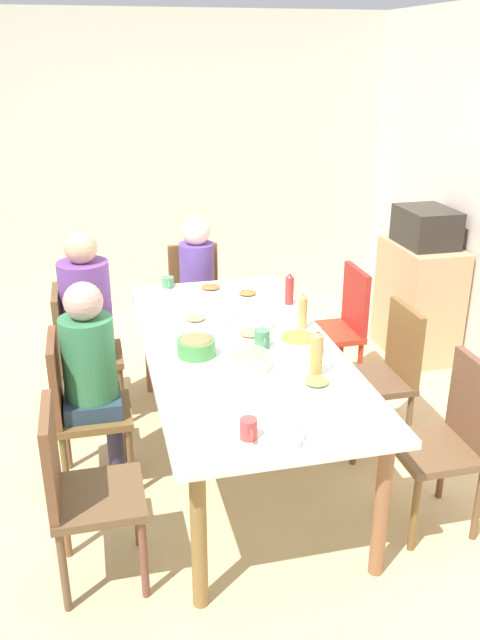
# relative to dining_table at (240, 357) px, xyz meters

# --- Properties ---
(ground_plane) EXTENTS (6.38, 6.38, 0.00)m
(ground_plane) POSITION_rel_dining_table_xyz_m (0.00, 0.00, -0.69)
(ground_plane) COLOR tan
(wall_left) EXTENTS (0.12, 4.16, 2.60)m
(wall_left) POSITION_rel_dining_table_xyz_m (-2.72, 0.00, 0.61)
(wall_left) COLOR beige
(wall_left) RESTS_ON ground_plane
(dining_table) EXTENTS (2.22, 1.03, 0.76)m
(dining_table) POSITION_rel_dining_table_xyz_m (0.00, 0.00, 0.00)
(dining_table) COLOR white
(dining_table) RESTS_ON ground_plane
(chair_0) EXTENTS (0.40, 0.40, 0.90)m
(chair_0) POSITION_rel_dining_table_xyz_m (0.00, 0.90, -0.18)
(chair_0) COLOR brown
(chair_0) RESTS_ON ground_plane
(chair_1) EXTENTS (0.40, 0.40, 0.90)m
(chair_1) POSITION_rel_dining_table_xyz_m (0.74, 0.90, -0.18)
(chair_1) COLOR brown
(chair_1) RESTS_ON ground_plane
(chair_2) EXTENTS (0.40, 0.40, 0.90)m
(chair_2) POSITION_rel_dining_table_xyz_m (-0.74, 0.90, -0.18)
(chair_2) COLOR #B5341F
(chair_2) RESTS_ON ground_plane
(chair_3) EXTENTS (0.40, 0.40, 0.90)m
(chair_3) POSITION_rel_dining_table_xyz_m (-0.74, -0.90, -0.18)
(chair_3) COLOR brown
(chair_3) RESTS_ON ground_plane
(person_3) EXTENTS (0.32, 0.32, 1.27)m
(person_3) POSITION_rel_dining_table_xyz_m (-0.74, -0.81, 0.07)
(person_3) COLOR brown
(person_3) RESTS_ON ground_plane
(chair_4) EXTENTS (0.40, 0.40, 0.90)m
(chair_4) POSITION_rel_dining_table_xyz_m (0.74, -0.90, -0.18)
(chair_4) COLOR brown
(chair_4) RESTS_ON ground_plane
(chair_5) EXTENTS (0.40, 0.40, 0.90)m
(chair_5) POSITION_rel_dining_table_xyz_m (0.00, -0.90, -0.18)
(chair_5) COLOR brown
(chair_5) RESTS_ON ground_plane
(person_5) EXTENTS (0.30, 0.30, 1.19)m
(person_5) POSITION_rel_dining_table_xyz_m (0.00, -0.80, 0.02)
(person_5) COLOR #283544
(person_5) RESTS_ON ground_plane
(chair_6) EXTENTS (0.40, 0.40, 0.90)m
(chair_6) POSITION_rel_dining_table_xyz_m (-1.49, 0.00, -0.18)
(chair_6) COLOR brown
(chair_6) RESTS_ON ground_plane
(person_6) EXTENTS (0.30, 0.30, 1.16)m
(person_6) POSITION_rel_dining_table_xyz_m (-1.39, 0.00, -0.00)
(person_6) COLOR brown
(person_6) RESTS_ON ground_plane
(plate_0) EXTENTS (0.22, 0.22, 0.04)m
(plate_0) POSITION_rel_dining_table_xyz_m (-0.39, -0.18, 0.09)
(plate_0) COLOR white
(plate_0) RESTS_ON dining_table
(plate_1) EXTENTS (0.22, 0.22, 0.04)m
(plate_1) POSITION_rel_dining_table_xyz_m (0.55, 0.25, 0.09)
(plate_1) COLOR white
(plate_1) RESTS_ON dining_table
(plate_2) EXTENTS (0.24, 0.24, 0.04)m
(plate_2) POSITION_rel_dining_table_xyz_m (-0.10, 0.09, 0.09)
(plate_2) COLOR white
(plate_2) RESTS_ON dining_table
(plate_3) EXTENTS (0.23, 0.23, 0.04)m
(plate_3) POSITION_rel_dining_table_xyz_m (-0.91, 0.01, 0.09)
(plate_3) COLOR silver
(plate_3) RESTS_ON dining_table
(plate_4) EXTENTS (0.21, 0.21, 0.04)m
(plate_4) POSITION_rel_dining_table_xyz_m (-0.74, 0.22, 0.09)
(plate_4) COLOR white
(plate_4) RESTS_ON dining_table
(bowl_0) EXTENTS (0.21, 0.21, 0.11)m
(bowl_0) POSITION_rel_dining_table_xyz_m (0.07, -0.25, 0.12)
(bowl_0) COLOR #458842
(bowl_0) RESTS_ON dining_table
(bowl_1) EXTENTS (0.22, 0.22, 0.11)m
(bowl_1) POSITION_rel_dining_table_xyz_m (0.30, -0.03, 0.13)
(bowl_1) COLOR beige
(bowl_1) RESTS_ON dining_table
(bowl_2) EXTENTS (0.24, 0.24, 0.11)m
(bowl_2) POSITION_rel_dining_table_xyz_m (0.18, 0.28, 0.13)
(bowl_2) COLOR beige
(bowl_2) RESTS_ON dining_table
(cup_0) EXTENTS (0.12, 0.08, 0.07)m
(cup_0) POSITION_rel_dining_table_xyz_m (-1.05, -0.26, 0.11)
(cup_0) COLOR #508361
(cup_0) RESTS_ON dining_table
(cup_1) EXTENTS (0.12, 0.09, 0.08)m
(cup_1) POSITION_rel_dining_table_xyz_m (0.98, -0.00, 0.11)
(cup_1) COLOR white
(cup_1) RESTS_ON dining_table
(cup_2) EXTENTS (0.11, 0.07, 0.10)m
(cup_2) POSITION_rel_dining_table_xyz_m (-0.19, 0.20, 0.12)
(cup_2) COLOR white
(cup_2) RESTS_ON dining_table
(cup_3) EXTENTS (0.11, 0.07, 0.09)m
(cup_3) POSITION_rel_dining_table_xyz_m (0.92, -0.18, 0.12)
(cup_3) COLOR #C34240
(cup_3) RESTS_ON dining_table
(cup_4) EXTENTS (0.12, 0.09, 0.10)m
(cup_4) POSITION_rel_dining_table_xyz_m (0.05, 0.11, 0.12)
(cup_4) COLOR #4E8459
(cup_4) RESTS_ON dining_table
(cup_5) EXTENTS (0.11, 0.07, 0.10)m
(cup_5) POSITION_rel_dining_table_xyz_m (-0.39, 0.01, 0.12)
(cup_5) COLOR white
(cup_5) RESTS_ON dining_table
(bottle_0) EXTENTS (0.05, 0.05, 0.23)m
(bottle_0) POSITION_rel_dining_table_xyz_m (-0.15, 0.41, 0.18)
(bottle_0) COLOR tan
(bottle_0) RESTS_ON dining_table
(bottle_1) EXTENTS (0.05, 0.05, 0.22)m
(bottle_1) POSITION_rel_dining_table_xyz_m (-0.55, 0.45, 0.17)
(bottle_1) COLOR red
(bottle_1) RESTS_ON dining_table
(bottle_2) EXTENTS (0.06, 0.06, 0.26)m
(bottle_2) POSITION_rel_dining_table_xyz_m (0.45, 0.28, 0.19)
(bottle_2) COLOR #BE9045
(bottle_2) RESTS_ON dining_table
(side_cabinet) EXTENTS (0.70, 0.44, 0.90)m
(side_cabinet) POSITION_rel_dining_table_xyz_m (-1.18, 1.72, -0.24)
(side_cabinet) COLOR tan
(side_cabinet) RESTS_ON ground_plane
(microwave) EXTENTS (0.48, 0.36, 0.28)m
(microwave) POSITION_rel_dining_table_xyz_m (-1.18, 1.72, 0.35)
(microwave) COLOR #292620
(microwave) RESTS_ON side_cabinet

